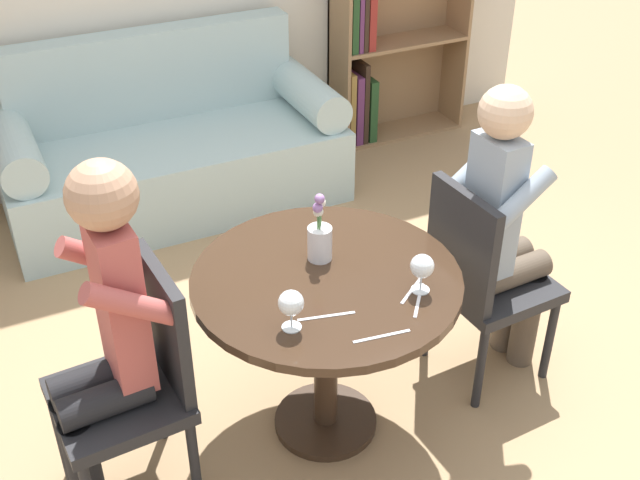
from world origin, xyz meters
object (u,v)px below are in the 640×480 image
(person_right, at_px, (504,231))
(wine_glass_right, at_px, (422,267))
(flower_vase, at_px, (320,237))
(couch, at_px, (172,152))
(bookshelf_right, at_px, (381,48))
(chair_right, at_px, (481,276))
(wine_glass_left, at_px, (291,304))
(chair_left, at_px, (137,378))
(person_left, at_px, (103,338))

(person_right, height_order, wine_glass_right, person_right)
(wine_glass_right, xyz_separation_m, flower_vase, (-0.22, 0.32, -0.00))
(couch, relative_size, bookshelf_right, 1.47)
(chair_right, distance_m, wine_glass_left, 0.98)
(bookshelf_right, xyz_separation_m, wine_glass_left, (-1.70, -2.41, 0.22))
(bookshelf_right, distance_m, chair_right, 2.34)
(bookshelf_right, relative_size, chair_left, 1.39)
(couch, xyz_separation_m, chair_left, (-0.69, -1.91, 0.18))
(chair_left, relative_size, person_left, 0.69)
(chair_right, height_order, wine_glass_left, chair_right)
(person_right, bearing_deg, flower_vase, 80.04)
(chair_right, distance_m, wine_glass_right, 0.58)
(couch, height_order, chair_right, couch)
(chair_right, bearing_deg, wine_glass_left, 100.14)
(bookshelf_right, height_order, person_left, person_left)
(couch, bearing_deg, flower_vase, -89.14)
(flower_vase, bearing_deg, wine_glass_right, -55.27)
(couch, relative_size, person_left, 1.40)
(bookshelf_right, height_order, chair_left, bookshelf_right)
(chair_right, xyz_separation_m, person_left, (-1.46, 0.01, 0.21))
(chair_right, bearing_deg, bookshelf_right, -22.80)
(wine_glass_left, bearing_deg, flower_vase, 51.28)
(bookshelf_right, relative_size, person_left, 0.96)
(person_left, distance_m, flower_vase, 0.81)
(chair_right, relative_size, person_right, 0.70)
(couch, bearing_deg, wine_glass_left, -95.92)
(bookshelf_right, distance_m, flower_vase, 2.56)
(person_left, relative_size, wine_glass_right, 9.35)
(chair_left, bearing_deg, chair_right, 85.59)
(chair_left, distance_m, wine_glass_left, 0.61)
(person_right, relative_size, wine_glass_left, 9.18)
(chair_left, distance_m, person_right, 1.47)
(chair_left, xyz_separation_m, flower_vase, (0.71, 0.08, 0.31))
(person_left, relative_size, person_right, 1.02)
(chair_left, bearing_deg, person_left, -87.47)
(person_left, height_order, wine_glass_left, person_left)
(chair_right, xyz_separation_m, person_right, (0.09, 0.01, 0.18))
(person_right, bearing_deg, chair_right, 92.08)
(bookshelf_right, distance_m, wine_glass_left, 2.96)
(wine_glass_right, bearing_deg, couch, 96.61)
(flower_vase, bearing_deg, person_right, -6.88)
(bookshelf_right, xyz_separation_m, chair_right, (-0.79, -2.20, -0.10))
(chair_right, bearing_deg, person_right, -87.92)
(bookshelf_right, distance_m, wine_glass_right, 2.72)
(chair_left, height_order, wine_glass_right, chair_left)
(chair_left, relative_size, flower_vase, 3.35)
(couch, height_order, person_left, person_left)
(bookshelf_right, bearing_deg, person_right, -107.73)
(wine_glass_left, distance_m, flower_vase, 0.40)
(bookshelf_right, bearing_deg, chair_right, -109.73)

